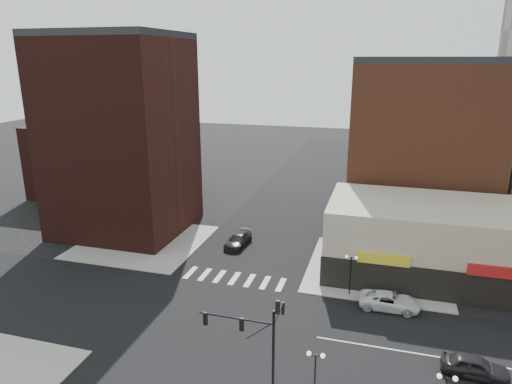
% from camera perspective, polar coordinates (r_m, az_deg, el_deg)
% --- Properties ---
extents(ground, '(240.00, 240.00, 0.00)m').
position_cam_1_polar(ground, '(42.95, -6.20, -15.55)').
color(ground, black).
rests_on(ground, ground).
extents(road_ew, '(200.00, 14.00, 0.02)m').
position_cam_1_polar(road_ew, '(42.94, -6.20, -15.54)').
color(road_ew, black).
rests_on(road_ew, ground).
extents(road_ns, '(14.00, 200.00, 0.02)m').
position_cam_1_polar(road_ns, '(42.94, -6.20, -15.54)').
color(road_ns, black).
rests_on(road_ns, ground).
extents(sidewalk_nw, '(15.00, 15.00, 0.12)m').
position_cam_1_polar(sidewalk_nw, '(60.40, -13.89, -6.05)').
color(sidewalk_nw, gray).
rests_on(sidewalk_nw, ground).
extents(sidewalk_ne, '(15.00, 15.00, 0.12)m').
position_cam_1_polar(sidewalk_ne, '(53.12, 14.88, -9.35)').
color(sidewalk_ne, gray).
rests_on(sidewalk_ne, ground).
extents(building_nw, '(16.00, 15.00, 25.00)m').
position_cam_1_polar(building_nw, '(62.60, -16.48, 6.43)').
color(building_nw, '#341410').
rests_on(building_nw, ground).
extents(building_nw_low, '(20.00, 18.00, 12.00)m').
position_cam_1_polar(building_nw_low, '(83.55, -18.09, 4.13)').
color(building_nw_low, '#341410').
rests_on(building_nw_low, ground).
extents(building_ne_midrise, '(18.00, 15.00, 22.00)m').
position_cam_1_polar(building_ne_midrise, '(64.30, 20.01, 5.00)').
color(building_ne_midrise, brown).
rests_on(building_ne_midrise, ground).
extents(building_ne_row, '(24.20, 12.20, 8.00)m').
position_cam_1_polar(building_ne_row, '(52.71, 22.27, -6.42)').
color(building_ne_row, '#B6A791').
rests_on(building_ne_row, ground).
extents(traffic_signal, '(5.59, 3.09, 7.77)m').
position_cam_1_polar(traffic_signal, '(32.02, 0.62, -17.18)').
color(traffic_signal, black).
rests_on(traffic_signal, ground).
extents(street_lamp_se_a, '(1.22, 0.32, 4.16)m').
position_cam_1_polar(street_lamp_se_a, '(32.25, 7.43, -20.70)').
color(street_lamp_se_a, black).
rests_on(street_lamp_se_a, sidewalk_se).
extents(street_lamp_ne, '(1.22, 0.32, 4.16)m').
position_cam_1_polar(street_lamp_ne, '(45.91, 11.79, -8.91)').
color(street_lamp_ne, black).
rests_on(street_lamp_ne, sidewalk_ne).
extents(white_suv, '(5.62, 2.62, 1.56)m').
position_cam_1_polar(white_suv, '(45.68, 16.34, -12.94)').
color(white_suv, white).
rests_on(white_suv, ground).
extents(dark_sedan_east, '(4.90, 2.33, 1.62)m').
position_cam_1_polar(dark_sedan_east, '(39.48, 25.70, -19.06)').
color(dark_sedan_east, black).
rests_on(dark_sedan_east, ground).
extents(dark_sedan_north, '(2.58, 5.50, 1.55)m').
position_cam_1_polar(dark_sedan_north, '(57.36, -2.23, -6.01)').
color(dark_sedan_north, black).
rests_on(dark_sedan_north, ground).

